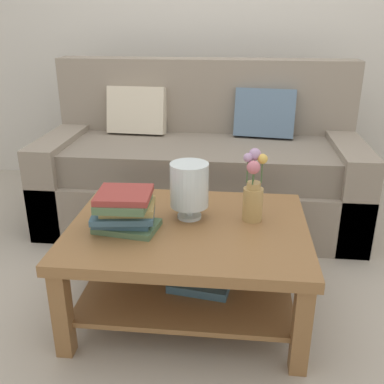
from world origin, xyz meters
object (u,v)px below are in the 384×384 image
object	(u,v)px
coffee_table	(189,249)
glass_hurricane_vase	(189,186)
book_stack_main	(125,210)
couch	(202,168)
flower_pitcher	(253,191)

from	to	relation	value
coffee_table	glass_hurricane_vase	bearing A→B (deg)	95.08
coffee_table	glass_hurricane_vase	xyz separation A→B (m)	(-0.01, 0.08, 0.28)
coffee_table	book_stack_main	world-z (taller)	book_stack_main
book_stack_main	couch	bearing A→B (deg)	78.02
couch	book_stack_main	size ratio (longest dim) A/B	6.74
couch	flower_pitcher	distance (m)	1.07
coffee_table	book_stack_main	xyz separation A→B (m)	(-0.28, -0.07, 0.21)
couch	glass_hurricane_vase	size ratio (longest dim) A/B	7.79
couch	flower_pitcher	xyz separation A→B (m)	(0.32, -0.99, 0.24)
couch	coffee_table	distance (m)	1.08
coffee_table	glass_hurricane_vase	distance (m)	0.29
couch	coffee_table	size ratio (longest dim) A/B	1.93
glass_hurricane_vase	flower_pitcher	distance (m)	0.29
couch	book_stack_main	world-z (taller)	couch
book_stack_main	glass_hurricane_vase	distance (m)	0.31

